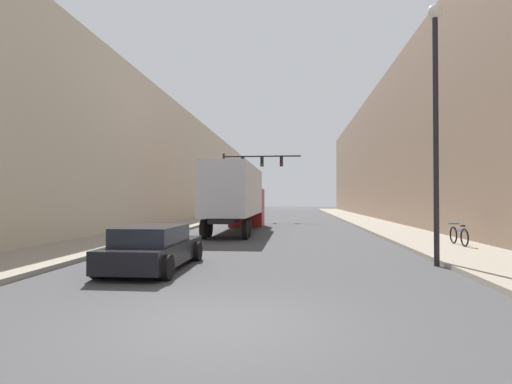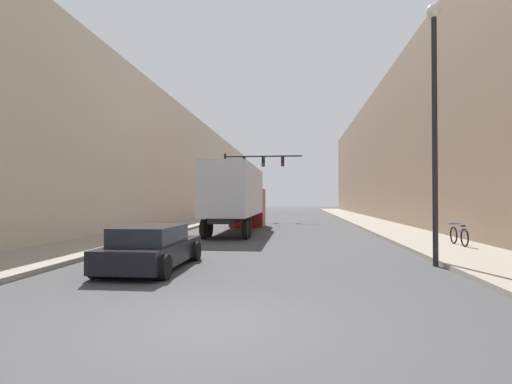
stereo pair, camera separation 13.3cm
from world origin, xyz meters
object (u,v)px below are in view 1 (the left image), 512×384
object	(u,v)px
parked_bicycle	(459,236)
semi_truck	(238,196)
street_lamp	(436,101)
sedan_car	(154,248)
traffic_signal_gantry	(245,172)

from	to	relation	value
parked_bicycle	semi_truck	bearing A→B (deg)	143.58
semi_truck	parked_bicycle	size ratio (longest dim) A/B	6.56
semi_truck	street_lamp	xyz separation A→B (m)	(7.81, -11.97, 2.81)
semi_truck	sedan_car	xyz separation A→B (m)	(-0.58, -13.25, -1.60)
street_lamp	parked_bicycle	bearing A→B (deg)	61.71
traffic_signal_gantry	street_lamp	bearing A→B (deg)	-70.15
sedan_car	semi_truck	bearing A→B (deg)	87.49
sedan_car	parked_bicycle	bearing A→B (deg)	27.94
sedan_car	parked_bicycle	world-z (taller)	sedan_car
street_lamp	parked_bicycle	xyz separation A→B (m)	(2.39, 4.44, -4.49)
traffic_signal_gantry	street_lamp	xyz separation A→B (m)	(8.97, -24.85, 0.44)
parked_bicycle	sedan_car	bearing A→B (deg)	-152.06
sedan_car	parked_bicycle	xyz separation A→B (m)	(10.78, 5.72, -0.08)
sedan_car	parked_bicycle	size ratio (longest dim) A/B	2.43
traffic_signal_gantry	parked_bicycle	size ratio (longest dim) A/B	4.07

